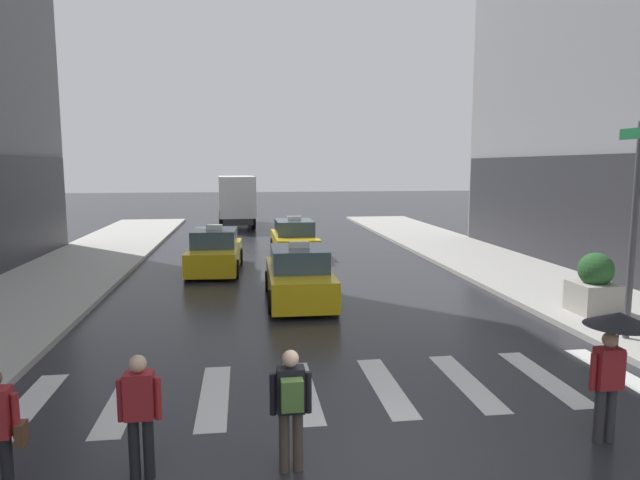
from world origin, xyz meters
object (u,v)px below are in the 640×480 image
Objects in this scene: pedestrian_plain_coat at (140,409)px; taxi_second at (215,252)px; taxi_third at (294,240)px; pedestrian_with_backpack at (291,402)px; taxi_lead at (299,277)px; box_truck at (236,199)px; traffic_light_pole at (640,200)px; planter_near_corner at (595,286)px; pedestrian_with_umbrella at (615,341)px.

taxi_second is at bearing 89.03° from pedestrian_plain_coat.
taxi_third reaches higher than pedestrian_with_backpack.
taxi_lead is at bearing 83.67° from pedestrian_with_backpack.
taxi_third is 0.60× the size of box_truck.
pedestrian_plain_coat is (-9.94, -4.09, -2.32)m from traffic_light_pole.
taxi_lead and taxi_second have the same top height.
taxi_lead is 20.79m from box_truck.
traffic_light_pole is 27.31m from box_truck.
pedestrian_plain_coat is at bearing -157.62° from traffic_light_pole.
pedestrian_with_backpack is (1.67, -14.40, 0.25)m from taxi_second.
taxi_second reaches higher than pedestrian_plain_coat.
taxi_third is at bearing 121.75° from planter_near_corner.
pedestrian_plain_coat is at bearing -101.53° from taxi_third.
box_truck reaches higher than pedestrian_with_umbrella.
box_truck reaches higher than pedestrian_with_backpack.
pedestrian_with_backpack is (-8.03, -4.21, -2.29)m from traffic_light_pole.
traffic_light_pole is 1.05× the size of taxi_lead.
planter_near_corner is at bearing -67.84° from box_truck.
traffic_light_pole is 3.00× the size of planter_near_corner.
taxi_lead is 0.99× the size of taxi_second.
pedestrian_plain_coat is 12.20m from planter_near_corner.
box_truck is at bearing 102.19° from taxi_third.
taxi_second is 4.56m from taxi_third.
traffic_light_pole is at bearing -64.40° from taxi_third.
pedestrian_with_backpack is at bearing -152.34° from traffic_light_pole.
pedestrian_with_backpack is (-1.03, -9.27, 0.25)m from taxi_lead.
planter_near_corner is (0.54, 2.14, -2.38)m from traffic_light_pole.
traffic_light_pole is at bearing -104.24° from planter_near_corner.
box_truck is 30.29m from pedestrian_with_umbrella.
pedestrian_with_backpack is at bearing -95.34° from taxi_third.
pedestrian_with_backpack is 10.66m from planter_near_corner.
traffic_light_pole is 0.63× the size of box_truck.
traffic_light_pole is at bearing 22.38° from pedestrian_plain_coat.
traffic_light_pole is at bearing -46.42° from taxi_second.
pedestrian_with_backpack is at bearing -96.33° from taxi_lead.
taxi_second is at bearing 141.81° from planter_near_corner.
traffic_light_pole reaches higher than taxi_lead.
taxi_third is 17.62m from pedestrian_with_backpack.
box_truck is at bearing 100.85° from pedestrian_with_umbrella.
pedestrian_with_backpack is at bearing -177.77° from pedestrian_with_umbrella.
taxi_lead is at bearing 144.11° from traffic_light_pole.
planter_near_corner is (9.61, -23.58, -0.98)m from box_truck.
box_truck reaches higher than planter_near_corner.
taxi_lead is 9.33m from pedestrian_with_backpack.
pedestrian_plain_coat is at bearing 176.64° from pedestrian_with_backpack.
taxi_second is 14.50m from pedestrian_with_backpack.
box_truck is (0.64, 15.53, 1.13)m from taxi_second.
taxi_lead is 2.76× the size of pedestrian_plain_coat.
taxi_second is 2.38× the size of pedestrian_with_umbrella.
pedestrian_with_umbrella is at bearing -122.37° from planter_near_corner.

